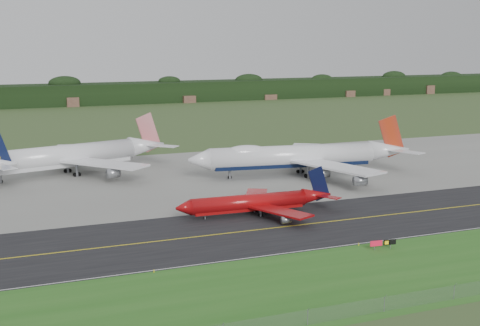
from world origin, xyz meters
name	(u,v)px	position (x,y,z in m)	size (l,w,h in m)	color
ground	(277,222)	(0.00, 0.00, 0.00)	(600.00, 600.00, 0.00)	#2F4520
grass_verge	(370,276)	(0.00, -35.00, 0.01)	(400.00, 30.00, 0.01)	#255B1B
taxiway	(286,227)	(0.00, -4.00, 0.01)	(400.00, 32.00, 0.02)	black
apron	(199,176)	(0.00, 51.00, 0.01)	(400.00, 78.00, 0.01)	slate
taxiway_centreline	(286,227)	(0.00, -4.00, 0.03)	(400.00, 0.40, 0.00)	gold
taxiway_edge_line	(323,248)	(0.00, -19.50, 0.03)	(400.00, 0.25, 0.00)	silver
perimeter_fence	(420,298)	(0.00, -48.00, 1.10)	(320.00, 0.10, 320.00)	slate
horizon_treeline	(78,95)	(0.00, 273.76, 5.47)	(700.00, 25.00, 12.00)	black
jet_ba_747	(300,156)	(26.13, 41.24, 5.54)	(64.74, 53.17, 16.28)	silver
jet_red_737	(257,202)	(-1.49, 7.14, 2.69)	(35.94, 29.35, 9.72)	maroon
jet_star_tail	(71,156)	(-32.72, 66.51, 5.31)	(59.64, 48.89, 15.91)	silver
taxiway_sign	(383,243)	(9.87, -24.01, 1.20)	(5.11, 0.66, 1.71)	slate
edge_marker_left	(154,271)	(-31.74, -20.50, 0.25)	(0.16, 0.16, 0.50)	yellow
edge_marker_center	(359,244)	(6.97, -20.50, 0.25)	(0.16, 0.16, 0.50)	yellow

